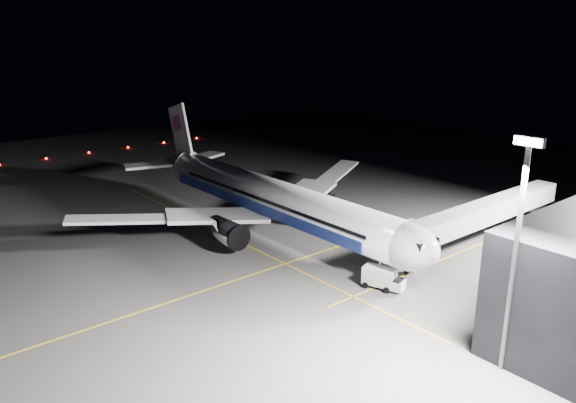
# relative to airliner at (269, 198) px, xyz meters

# --- Properties ---
(ground) EXTENTS (200.00, 200.00, 0.00)m
(ground) POSITION_rel_airliner_xyz_m (1.08, 0.00, -5.16)
(ground) COLOR #4C4C4F
(ground) RESTS_ON ground
(guide_line_main) EXTENTS (0.25, 80.00, 0.01)m
(guide_line_main) POSITION_rel_airliner_xyz_m (11.08, 0.00, -5.16)
(guide_line_main) COLOR gold
(guide_line_main) RESTS_ON ground
(guide_line_cross) EXTENTS (70.00, 0.25, 0.01)m
(guide_line_cross) POSITION_rel_airliner_xyz_m (1.08, -6.00, -5.16)
(guide_line_cross) COLOR gold
(guide_line_cross) RESTS_ON ground
(guide_line_side) EXTENTS (0.25, 40.00, 0.01)m
(guide_line_side) POSITION_rel_airliner_xyz_m (23.08, 10.00, -5.16)
(guide_line_side) COLOR gold
(guide_line_side) RESTS_ON ground
(airliner) EXTENTS (61.48, 54.22, 16.64)m
(airliner) POSITION_rel_airliner_xyz_m (0.00, 0.00, 0.00)
(airliner) COLOR silver
(airliner) RESTS_ON ground
(jet_bridge) EXTENTS (3.60, 34.40, 6.30)m
(jet_bridge) POSITION_rel_airliner_xyz_m (23.08, 18.06, -0.58)
(jet_bridge) COLOR #B2B2B7
(jet_bridge) RESTS_ON ground
(floodlight_mast_south) EXTENTS (2.40, 0.67, 20.70)m
(floodlight_mast_south) POSITION_rel_airliner_xyz_m (41.08, -6.01, 7.21)
(floodlight_mast_south) COLOR #59595E
(floodlight_mast_south) RESTS_ON ground
(taxiway_lights) EXTENTS (0.44, 60.44, 0.44)m
(taxiway_lights) POSITION_rel_airliner_xyz_m (-70.92, 0.00, -4.94)
(taxiway_lights) COLOR #FF140A
(taxiway_lights) RESTS_ON ground
(service_truck) EXTENTS (5.14, 3.41, 2.45)m
(service_truck) POSITION_rel_airliner_xyz_m (23.76, -1.85, -3.85)
(service_truck) COLOR silver
(service_truck) RESTS_ON ground
(baggage_tug) EXTENTS (2.95, 2.71, 1.74)m
(baggage_tug) POSITION_rel_airliner_xyz_m (-5.15, 17.12, -4.36)
(baggage_tug) COLOR black
(baggage_tug) RESTS_ON ground
(safety_cone_a) EXTENTS (0.34, 0.34, 0.51)m
(safety_cone_a) POSITION_rel_airliner_xyz_m (-5.30, 8.64, -4.91)
(safety_cone_a) COLOR #EA4609
(safety_cone_a) RESTS_ON ground
(safety_cone_b) EXTENTS (0.45, 0.45, 0.67)m
(safety_cone_b) POSITION_rel_airliner_xyz_m (3.69, 10.13, -4.83)
(safety_cone_b) COLOR #EA4609
(safety_cone_b) RESTS_ON ground
(safety_cone_c) EXTENTS (0.43, 0.43, 0.65)m
(safety_cone_c) POSITION_rel_airliner_xyz_m (3.29, 12.31, -4.84)
(safety_cone_c) COLOR #EA4609
(safety_cone_c) RESTS_ON ground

